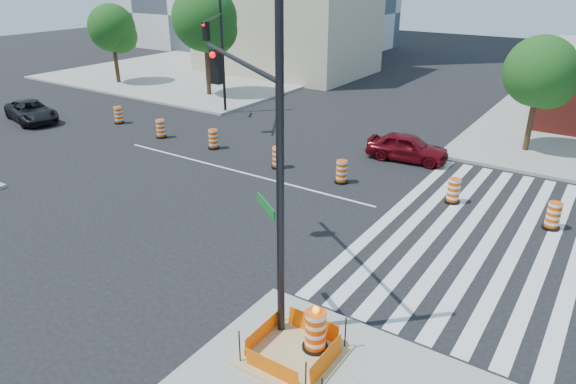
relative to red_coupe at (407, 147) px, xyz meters
name	(u,v)px	position (x,y,z in m)	size (l,w,h in m)	color
ground	(237,171)	(-5.94, -5.78, -0.67)	(120.00, 120.00, 0.00)	black
sidewalk_nw	(208,71)	(-23.94, 12.22, -0.59)	(22.00, 22.00, 0.15)	gray
crosswalk_east	(478,233)	(5.01, -5.78, -0.66)	(6.75, 13.50, 0.01)	silver
lane_centerline	(237,171)	(-5.94, -5.78, -0.66)	(14.00, 0.12, 0.01)	silver
excavation_pit	(293,352)	(3.06, -14.78, -0.44)	(2.20, 2.20, 0.90)	tan
beige_midrise	(287,14)	(-17.94, 16.22, 4.33)	(14.00, 10.00, 10.00)	#C3B795
red_coupe	(407,147)	(0.00, 0.00, 0.00)	(1.58, 3.92, 1.33)	#5A070F
dark_suv	(31,111)	(-21.74, -6.13, -0.04)	(2.07, 4.49, 1.25)	black
signal_pole_se	(255,129)	(0.89, -13.22, 4.33)	(5.16, 3.60, 8.15)	black
signal_pole_nw	(217,41)	(-12.40, 0.67, 4.05)	(3.15, 5.03, 7.69)	black
pit_drum	(315,332)	(3.38, -14.33, 0.00)	(0.64, 0.64, 1.25)	black
tree_north_a	(113,31)	(-26.27, 4.21, 3.49)	(3.66, 3.65, 6.20)	#382314
tree_north_b	(206,22)	(-17.21, 5.01, 4.52)	(4.54, 4.54, 7.72)	#382314
tree_north_c	(540,76)	(4.63, 4.50, 3.23)	(3.42, 3.42, 5.81)	#382314
median_drum_0	(119,116)	(-16.95, -3.49, -0.19)	(0.60, 0.60, 1.02)	black
median_drum_1	(161,129)	(-12.69, -4.09, -0.19)	(0.60, 0.60, 1.02)	black
median_drum_2	(213,140)	(-9.02, -3.90, -0.19)	(0.60, 0.60, 1.02)	black
median_drum_3	(278,158)	(-4.65, -4.36, -0.18)	(0.60, 0.60, 1.18)	black
median_drum_4	(342,172)	(-1.29, -4.31, -0.19)	(0.60, 0.60, 1.02)	black
median_drum_5	(453,192)	(3.41, -3.69, -0.19)	(0.60, 0.60, 1.02)	black
median_drum_6	(553,217)	(7.08, -3.95, -0.19)	(0.60, 0.60, 1.02)	black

